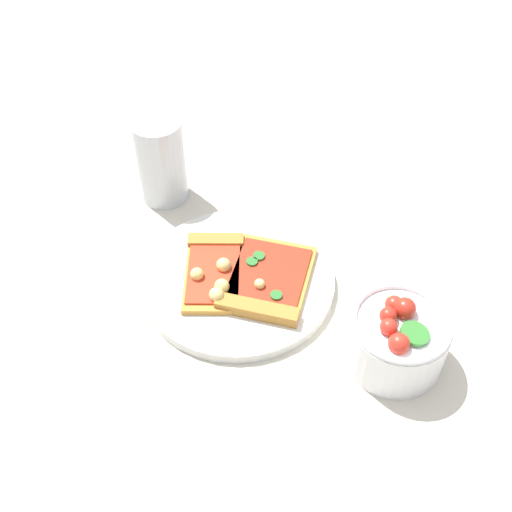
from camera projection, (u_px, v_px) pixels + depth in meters
The scene contains 6 objects.
ground_plane at pixel (258, 283), 0.80m from camera, with size 2.40×2.40×0.00m, color beige.
plate at pixel (238, 279), 0.79m from camera, with size 0.25×0.25×0.01m, color silver.
pizza_slice_near at pixel (214, 269), 0.79m from camera, with size 0.12×0.15×0.03m.
pizza_slice_far at pixel (265, 285), 0.77m from camera, with size 0.12×0.14×0.02m.
salad_bowl at pixel (397, 338), 0.69m from camera, with size 0.11×0.11×0.09m.
soda_glass at pixel (161, 164), 0.88m from camera, with size 0.07×0.07×0.13m.
Camera 1 is at (0.20, -0.48, 0.61)m, focal length 43.67 mm.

